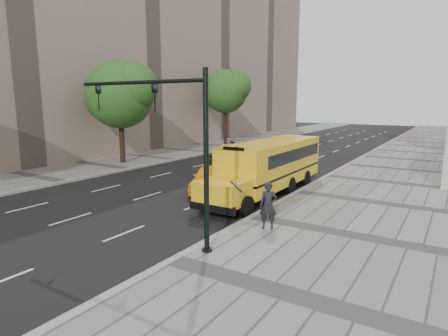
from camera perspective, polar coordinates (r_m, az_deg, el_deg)
The scene contains 13 objects.
ground at distance 24.93m, azimuth -1.86°, elevation -2.16°, with size 140.00×140.00×0.00m, color black.
sidewalk_museum at distance 20.86m, azimuth 26.67°, elevation -5.52°, with size 12.00×140.00×0.15m, color gray.
sidewalk_far at distance 32.31m, azimuth -18.20°, elevation 0.32°, with size 6.00×140.00×0.15m, color gray.
curb_museum at distance 22.18m, azimuth 11.09°, elevation -3.71°, with size 0.30×140.00×0.15m, color gray.
curb_far at distance 30.08m, azimuth -14.55°, elevation -0.20°, with size 0.30×140.00×0.15m, color gray.
building_far at distance 45.74m, azimuth -15.86°, elevation 23.33°, with size 10.00×80.00×32.00m, color gray.
tree_b at distance 32.66m, azimuth -15.48°, elevation 10.82°, with size 6.29×5.59×8.64m.
tree_c at distance 45.38m, azimuth 0.30°, elevation 11.67°, with size 5.83×5.18×9.04m.
school_bus at distance 21.96m, azimuth 7.11°, elevation 0.77°, with size 2.96×11.56×3.19m.
taxi_near at distance 22.43m, azimuth -1.98°, elevation -1.44°, with size 1.91×4.76×1.62m, color yellow.
taxi_far at distance 31.72m, azimuth 1.28°, elevation 1.85°, with size 1.54×4.41×1.45m, color yellow.
pedestrian at distance 15.39m, azimuth 6.76°, elevation -5.73°, with size 0.72×0.47×1.96m, color black.
traffic_signal at distance 13.31m, azimuth -7.74°, elevation 4.74°, with size 6.18×0.36×6.40m.
Camera 1 is at (13.74, -20.11, 5.34)m, focal length 30.00 mm.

